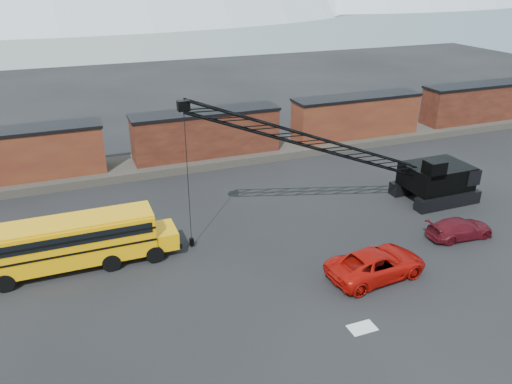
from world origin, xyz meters
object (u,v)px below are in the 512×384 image
school_bus (75,241)px  red_pickup (376,264)px  maroon_suv (460,228)px  crawler_crane (337,149)px

school_bus → red_pickup: school_bus is taller
maroon_suv → red_pickup: bearing=107.4°
maroon_suv → crawler_crane: 9.78m
school_bus → maroon_suv: bearing=-12.8°
school_bus → maroon_suv: size_ratio=2.52×
school_bus → red_pickup: size_ratio=1.91×
red_pickup → crawler_crane: size_ratio=0.27×
crawler_crane → maroon_suv: bearing=-41.4°
maroon_suv → crawler_crane: (-6.48, 5.72, 4.58)m
school_bus → crawler_crane: (17.68, 0.21, 3.46)m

